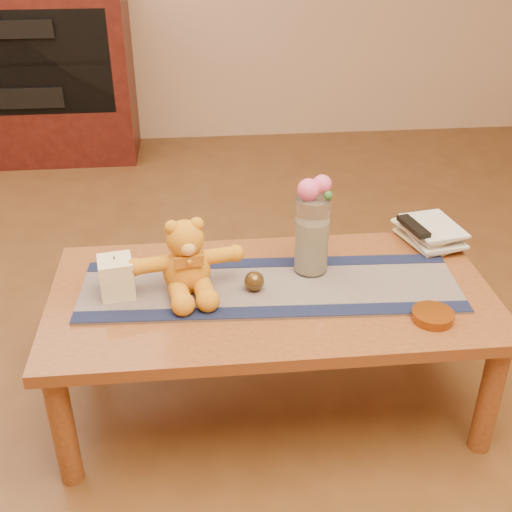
{
  "coord_description": "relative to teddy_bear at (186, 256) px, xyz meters",
  "views": [
    {
      "loc": [
        -0.22,
        -1.7,
        1.56
      ],
      "look_at": [
        -0.05,
        0.0,
        0.58
      ],
      "focal_mm": 45.14,
      "sensor_mm": 36.0,
      "label": 1
    }
  ],
  "objects": [
    {
      "name": "book_top",
      "position": [
        0.79,
        0.21,
        -0.06
      ],
      "size": [
        0.2,
        0.25,
        0.02
      ],
      "primitive_type": "imported",
      "rotation": [
        0.0,
        0.0,
        0.17
      ],
      "color": "beige",
      "rests_on": "book_upper"
    },
    {
      "name": "table_leg_fl",
      "position": [
        -0.38,
        -0.32,
        -0.37
      ],
      "size": [
        0.07,
        0.07,
        0.41
      ],
      "primitive_type": "cylinder",
      "color": "brown",
      "rests_on": "floor"
    },
    {
      "name": "table_leg_bl",
      "position": [
        -0.38,
        0.26,
        -0.37
      ],
      "size": [
        0.07,
        0.07,
        0.41
      ],
      "primitive_type": "cylinder",
      "color": "brown",
      "rests_on": "floor"
    },
    {
      "name": "candle_wick",
      "position": [
        -0.22,
        -0.01,
        0.01
      ],
      "size": [
        0.0,
        0.0,
        0.01
      ],
      "primitive_type": "cylinder",
      "rotation": [
        0.0,
        0.0,
        0.16
      ],
      "color": "black",
      "rests_on": "pillar_candle"
    },
    {
      "name": "table_leg_fr",
      "position": [
        0.9,
        -0.32,
        -0.37
      ],
      "size": [
        0.07,
        0.07,
        0.41
      ],
      "primitive_type": "cylinder",
      "color": "brown",
      "rests_on": "floor"
    },
    {
      "name": "cabinet_shelf",
      "position": [
        -0.94,
        2.3,
        0.09
      ],
      "size": [
        1.02,
        0.2,
        0.02
      ],
      "primitive_type": "cube",
      "color": "black",
      "rests_on": "media_cabinet"
    },
    {
      "name": "floor",
      "position": [
        0.26,
        -0.03,
        -0.57
      ],
      "size": [
        5.5,
        5.5,
        0.0
      ],
      "primitive_type": "plane",
      "color": "#523017",
      "rests_on": "ground"
    },
    {
      "name": "book_upper",
      "position": [
        0.78,
        0.21,
        -0.07
      ],
      "size": [
        0.23,
        0.26,
        0.02
      ],
      "primitive_type": "imported",
      "rotation": [
        0.0,
        0.0,
        0.33
      ],
      "color": "beige",
      "rests_on": "book_lower"
    },
    {
      "name": "book_bottom",
      "position": [
        0.79,
        0.21,
        -0.11
      ],
      "size": [
        0.22,
        0.26,
        0.02
      ],
      "primitive_type": "imported",
      "rotation": [
        0.0,
        0.0,
        0.27
      ],
      "color": "beige",
      "rests_on": "coffee_table_top"
    },
    {
      "name": "pillar_candle",
      "position": [
        -0.22,
        -0.01,
        -0.05
      ],
      "size": [
        0.12,
        0.12,
        0.12
      ],
      "primitive_type": "cube",
      "rotation": [
        0.0,
        0.0,
        0.16
      ],
      "color": "#FEEABB",
      "rests_on": "persian_runner"
    },
    {
      "name": "media_cabinet",
      "position": [
        -0.94,
        2.45,
        -0.02
      ],
      "size": [
        1.2,
        0.5,
        1.1
      ],
      "primitive_type": "cube",
      "color": "black",
      "rests_on": "floor"
    },
    {
      "name": "stereo_lower",
      "position": [
        -0.94,
        2.32,
        -0.11
      ],
      "size": [
        0.42,
        0.28,
        0.12
      ],
      "primitive_type": "cube",
      "color": "black",
      "rests_on": "media_cabinet"
    },
    {
      "name": "coffee_table_top",
      "position": [
        0.26,
        -0.03,
        -0.14
      ],
      "size": [
        1.4,
        0.7,
        0.04
      ],
      "primitive_type": "cube",
      "color": "brown",
      "rests_on": "floor"
    },
    {
      "name": "stereo_upper",
      "position": [
        -0.94,
        2.32,
        0.28
      ],
      "size": [
        0.42,
        0.28,
        0.1
      ],
      "primitive_type": "cube",
      "color": "black",
      "rests_on": "media_cabinet"
    },
    {
      "name": "cabinet_cavity",
      "position": [
        -0.94,
        2.21,
        0.09
      ],
      "size": [
        1.02,
        0.03,
        0.61
      ],
      "primitive_type": "cube",
      "color": "black",
      "rests_on": "media_cabinet"
    },
    {
      "name": "rose_right",
      "position": [
        0.43,
        0.08,
        0.19
      ],
      "size": [
        0.06,
        0.06,
        0.06
      ],
      "primitive_type": "sphere",
      "color": "#EC538F",
      "rests_on": "glass_vase"
    },
    {
      "name": "book_lower",
      "position": [
        0.79,
        0.2,
        -0.09
      ],
      "size": [
        0.19,
        0.24,
        0.02
      ],
      "primitive_type": "imported",
      "rotation": [
        0.0,
        0.0,
        0.13
      ],
      "color": "beige",
      "rests_on": "book_bottom"
    },
    {
      "name": "amber_dish",
      "position": [
        0.72,
        -0.24,
        -0.11
      ],
      "size": [
        0.14,
        0.14,
        0.03
      ],
      "primitive_type": "cylinder",
      "rotation": [
        0.0,
        0.0,
        -0.11
      ],
      "color": "#BF5914",
      "rests_on": "coffee_table_top"
    },
    {
      "name": "bronze_ball",
      "position": [
        0.21,
        -0.03,
        -0.08
      ],
      "size": [
        0.07,
        0.07,
        0.06
      ],
      "primitive_type": "sphere",
      "rotation": [
        0.0,
        0.0,
        0.13
      ],
      "color": "#4D3719",
      "rests_on": "persian_runner"
    },
    {
      "name": "blue_flower_side",
      "position": [
        0.38,
        0.09,
        0.16
      ],
      "size": [
        0.04,
        0.04,
        0.04
      ],
      "primitive_type": "sphere",
      "color": "#4A56A1",
      "rests_on": "glass_vase"
    },
    {
      "name": "potpourri_fill",
      "position": [
        0.41,
        0.07,
        -0.02
      ],
      "size": [
        0.09,
        0.09,
        0.18
      ],
      "primitive_type": "cylinder",
      "color": "beige",
      "rests_on": "glass_vase"
    },
    {
      "name": "rose_left",
      "position": [
        0.39,
        0.06,
        0.18
      ],
      "size": [
        0.07,
        0.07,
        0.07
      ],
      "primitive_type": "sphere",
      "color": "#EC538F",
      "rests_on": "glass_vase"
    },
    {
      "name": "table_leg_br",
      "position": [
        0.9,
        0.26,
        -0.37
      ],
      "size": [
        0.07,
        0.07,
        0.41
      ],
      "primitive_type": "cylinder",
      "color": "brown",
      "rests_on": "floor"
    },
    {
      "name": "runner_border_near",
      "position": [
        0.26,
        -0.16,
        -0.11
      ],
      "size": [
        1.2,
        0.12,
        0.0
      ],
      "primitive_type": "cube",
      "rotation": [
        0.0,
        0.0,
        -0.05
      ],
      "color": "#121838",
      "rests_on": "persian_runner"
    },
    {
      "name": "persian_runner",
      "position": [
        0.26,
        -0.02,
        -0.12
      ],
      "size": [
        1.22,
        0.41,
        0.01
      ],
      "primitive_type": "cube",
      "rotation": [
        0.0,
        0.0,
        -0.05
      ],
      "color": "#171E41",
      "rests_on": "coffee_table_top"
    },
    {
      "name": "runner_border_far",
      "position": [
        0.27,
        0.13,
        -0.11
      ],
      "size": [
        1.2,
        0.12,
        0.0
      ],
      "primitive_type": "cube",
      "rotation": [
        0.0,
        0.0,
        -0.05
      ],
      "color": "#121838",
      "rests_on": "persian_runner"
    },
    {
      "name": "teddy_bear",
      "position": [
        0.0,
        0.0,
        0.0
      ],
      "size": [
        0.38,
        0.34,
        0.23
      ],
      "primitive_type": null,
      "rotation": [
        0.0,
        0.0,
        0.17
      ],
      "color": "orange",
      "rests_on": "persian_runner"
    },
    {
      "name": "glass_vase",
      "position": [
        0.41,
        0.07,
        0.01
      ],
      "size": [
        0.11,
        0.11,
        0.26
      ],
      "primitive_type": "cylinder",
      "color": "silver",
      "rests_on": "persian_runner"
    },
    {
      "name": "tv_remote",
      "position": [
        0.79,
        0.2,
        -0.04
      ],
      "size": [
        0.08,
        0.17,
        0.02
      ],
      "primitive_type": "cube",
      "rotation": [
        0.0,
        0.0,
        0.22
      ],
      "color": "black",
      "rests_on": "book_top"
    },
    {
      "name": "blue_flower_back",
      "position": [
        0.42,
        0.11,
        0.17
      ],
      "size": [
        0.04,
        0.04,
        0.04
      ],
      "primitive_type": "sphere",
      "color": "#4A56A1",
      "rests_on": "glass_vase"
    },
    {
      "name": "leaf_sprig",
      "position": [
        0.45,
        0.05,
        0.16
      ],
      "size": [
        0.03,
        0.03,
        0.03
      ],
      "primitive_type": "sphere",
      "color": "#33662D",
      "rests_on": "glass_vase"
    }
  ]
}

